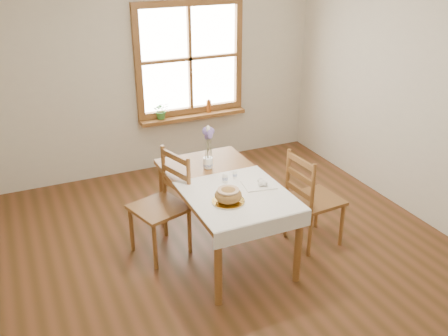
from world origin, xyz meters
The scene contains 18 objects.
ground centered at (0.00, 0.00, 0.00)m, with size 5.00×5.00×0.00m, color brown.
room_walls centered at (0.00, 0.00, 1.71)m, with size 4.60×5.10×2.65m.
window centered at (0.50, 2.47, 1.45)m, with size 1.46×0.08×1.46m.
window_sill centered at (0.50, 2.40, 0.69)m, with size 1.46×0.20×0.05m.
dining_table centered at (0.00, 0.30, 0.66)m, with size 0.90×1.60×0.75m.
table_linen centered at (0.00, 0.00, 0.76)m, with size 0.91×0.99×0.01m, color white.
chair_left centered at (-0.59, 0.52, 0.51)m, with size 0.48×0.50×1.03m, color brown, non-canonical shape.
chair_right centered at (0.90, 0.05, 0.50)m, with size 0.47×0.49×1.00m, color brown, non-canonical shape.
bread_plate centered at (-0.14, -0.09, 0.77)m, with size 0.28×0.28×0.02m, color white.
bread_loaf centered at (-0.14, -0.09, 0.84)m, with size 0.24×0.24×0.13m, color #A7793B.
egg_napkin centered at (0.26, 0.09, 0.77)m, with size 0.29×0.25×0.01m, color white.
eggs centered at (0.26, 0.09, 0.80)m, with size 0.22×0.20×0.05m, color silver, non-canonical shape.
salt_shaker centered at (0.00, 0.28, 0.81)m, with size 0.05×0.05×0.10m, color white.
pepper_shaker centered at (0.12, 0.32, 0.80)m, with size 0.04×0.04×0.08m, color white.
flower_vase centered at (-0.02, 0.66, 0.80)m, with size 0.10×0.10×0.11m, color white.
lavender_bouquet centered at (-0.02, 0.66, 1.02)m, with size 0.17×0.17×0.33m, color #6A5699, non-canonical shape.
potted_plant centered at (0.06, 2.40, 0.80)m, with size 0.20×0.22×0.17m, color #367830.
amber_bottle centered at (0.73, 2.40, 0.81)m, with size 0.06×0.06×0.18m, color #A7551E.
Camera 1 is at (-1.76, -3.57, 2.87)m, focal length 40.00 mm.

